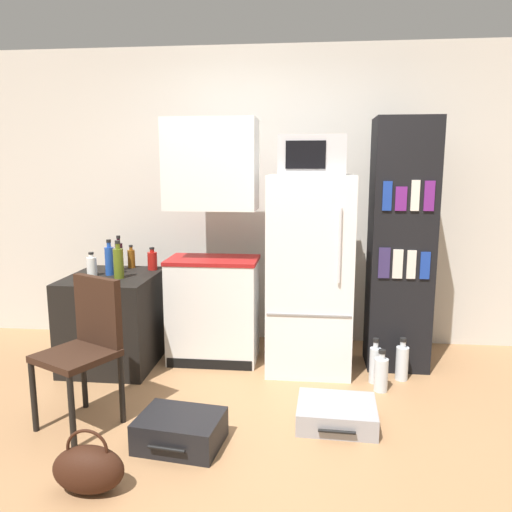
# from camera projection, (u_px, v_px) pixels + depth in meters

# --- Properties ---
(ground_plane) EXTENTS (24.00, 24.00, 0.00)m
(ground_plane) POSITION_uv_depth(u_px,v_px,m) (252.00, 455.00, 2.78)
(ground_plane) COLOR #A3754C
(wall_back) EXTENTS (6.40, 0.10, 2.62)m
(wall_back) POSITION_uv_depth(u_px,v_px,m) (299.00, 198.00, 4.49)
(wall_back) COLOR beige
(wall_back) RESTS_ON ground_plane
(side_table) EXTENTS (0.68, 0.78, 0.73)m
(side_table) POSITION_uv_depth(u_px,v_px,m) (114.00, 320.00, 4.03)
(side_table) COLOR black
(side_table) RESTS_ON ground_plane
(kitchen_hutch) EXTENTS (0.73, 0.45, 1.95)m
(kitchen_hutch) POSITION_uv_depth(u_px,v_px,m) (213.00, 252.00, 4.02)
(kitchen_hutch) COLOR silver
(kitchen_hutch) RESTS_ON ground_plane
(refrigerator) EXTENTS (0.64, 0.62, 1.53)m
(refrigerator) POSITION_uv_depth(u_px,v_px,m) (309.00, 274.00, 3.89)
(refrigerator) COLOR white
(refrigerator) RESTS_ON ground_plane
(microwave) EXTENTS (0.49, 0.43, 0.29)m
(microwave) POSITION_uv_depth(u_px,v_px,m) (312.00, 155.00, 3.73)
(microwave) COLOR #B7B7BC
(microwave) RESTS_ON refrigerator
(bookshelf) EXTENTS (0.47, 0.39, 1.95)m
(bookshelf) POSITION_uv_depth(u_px,v_px,m) (401.00, 246.00, 3.89)
(bookshelf) COLOR black
(bookshelf) RESTS_ON ground_plane
(bottle_ketchup_red) EXTENTS (0.08, 0.08, 0.19)m
(bottle_ketchup_red) POSITION_uv_depth(u_px,v_px,m) (152.00, 260.00, 4.17)
(bottle_ketchup_red) COLOR #AD1914
(bottle_ketchup_red) RESTS_ON side_table
(bottle_wine_dark) EXTENTS (0.06, 0.06, 0.29)m
(bottle_wine_dark) POSITION_uv_depth(u_px,v_px,m) (119.00, 256.00, 4.14)
(bottle_wine_dark) COLOR black
(bottle_wine_dark) RESTS_ON side_table
(bottle_amber_beer) EXTENTS (0.06, 0.06, 0.20)m
(bottle_amber_beer) POSITION_uv_depth(u_px,v_px,m) (131.00, 258.00, 4.25)
(bottle_amber_beer) COLOR brown
(bottle_amber_beer) RESTS_ON side_table
(bottle_blue_soda) EXTENTS (0.07, 0.07, 0.29)m
(bottle_blue_soda) POSITION_uv_depth(u_px,v_px,m) (110.00, 260.00, 3.96)
(bottle_blue_soda) COLOR #1E47A3
(bottle_blue_soda) RESTS_ON side_table
(bottle_milk_white) EXTENTS (0.08, 0.08, 0.19)m
(bottle_milk_white) POSITION_uv_depth(u_px,v_px,m) (92.00, 266.00, 3.93)
(bottle_milk_white) COLOR white
(bottle_milk_white) RESTS_ON side_table
(bottle_olive_oil) EXTENTS (0.08, 0.08, 0.30)m
(bottle_olive_oil) POSITION_uv_depth(u_px,v_px,m) (118.00, 262.00, 3.84)
(bottle_olive_oil) COLOR #566619
(bottle_olive_oil) RESTS_ON side_table
(chair) EXTENTS (0.54, 0.54, 0.92)m
(chair) POSITION_uv_depth(u_px,v_px,m) (87.00, 338.00, 3.07)
(chair) COLOR black
(chair) RESTS_ON ground_plane
(suitcase_large_flat) EXTENTS (0.50, 0.44, 0.14)m
(suitcase_large_flat) POSITION_uv_depth(u_px,v_px,m) (337.00, 414.00, 3.11)
(suitcase_large_flat) COLOR #99999E
(suitcase_large_flat) RESTS_ON ground_plane
(suitcase_small_flat) EXTENTS (0.52, 0.43, 0.18)m
(suitcase_small_flat) POSITION_uv_depth(u_px,v_px,m) (180.00, 431.00, 2.87)
(suitcase_small_flat) COLOR black
(suitcase_small_flat) RESTS_ON ground_plane
(handbag) EXTENTS (0.36, 0.20, 0.33)m
(handbag) POSITION_uv_depth(u_px,v_px,m) (88.00, 469.00, 2.45)
(handbag) COLOR #33190F
(handbag) RESTS_ON ground_plane
(water_bottle_front) EXTENTS (0.09, 0.09, 0.33)m
(water_bottle_front) POSITION_uv_depth(u_px,v_px,m) (402.00, 362.00, 3.75)
(water_bottle_front) COLOR silver
(water_bottle_front) RESTS_ON ground_plane
(water_bottle_middle) EXTENTS (0.08, 0.08, 0.34)m
(water_bottle_middle) POSITION_uv_depth(u_px,v_px,m) (375.00, 364.00, 3.70)
(water_bottle_middle) COLOR silver
(water_bottle_middle) RESTS_ON ground_plane
(water_bottle_back) EXTENTS (0.10, 0.10, 0.31)m
(water_bottle_back) POSITION_uv_depth(u_px,v_px,m) (381.00, 374.00, 3.56)
(water_bottle_back) COLOR silver
(water_bottle_back) RESTS_ON ground_plane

